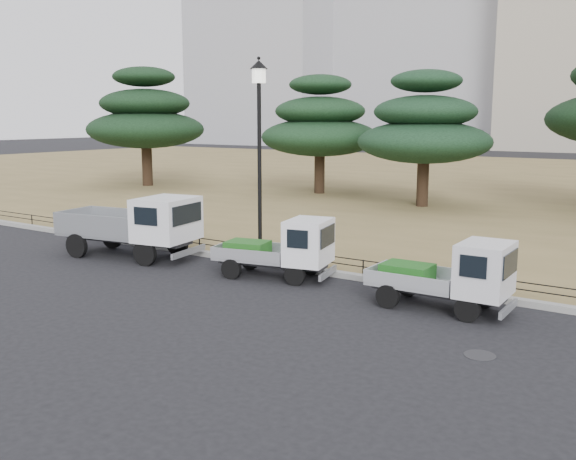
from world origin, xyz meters
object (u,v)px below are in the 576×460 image
Objects in this scene: truck_kei_front at (282,248)px; tarp_pile at (156,229)px; street_lamp at (259,126)px; truck_large at (135,223)px; truck_kei_rear at (450,275)px.

truck_kei_front is 6.69m from tarp_pile.
truck_kei_front is 3.95m from street_lamp.
truck_large is at bearing 172.13° from truck_kei_front.
tarp_pile is (-1.10, 1.97, -0.57)m from truck_large.
truck_kei_rear is 11.59m from tarp_pile.
tarp_pile is (-11.43, 1.94, -0.30)m from truck_kei_rear.
tarp_pile is at bearing 169.61° from truck_kei_rear.
truck_large is at bearing 179.42° from truck_kei_rear.
truck_kei_rear reaches higher than tarp_pile.
street_lamp reaches higher than truck_kei_rear.
truck_kei_rear is 7.60m from street_lamp.
street_lamp is at bearing 15.78° from truck_large.
truck_kei_front is at bearing -4.57° from truck_large.
truck_large is 5.41m from truck_kei_front.
truck_kei_front is (5.39, 0.39, -0.26)m from truck_large.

